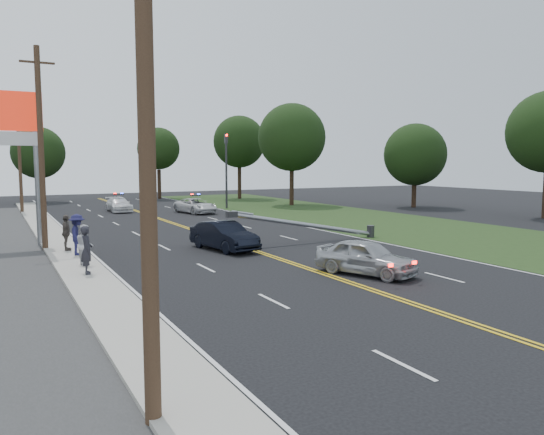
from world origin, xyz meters
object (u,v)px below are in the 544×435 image
waiting_sedan (366,257)px  bystander_c (77,235)px  emergency_b (119,205)px  bystander_b (85,245)px  pylon_sign (9,131)px  utility_pole_near (146,119)px  traffic_signal (226,164)px  utility_pole_far (19,154)px  emergency_a (196,206)px  bystander_d (66,233)px  fallen_streetlight (314,225)px  crashed_sedan (224,236)px  bystander_a (87,250)px  utility_pole_mid (41,148)px

waiting_sedan → bystander_c: 13.22m
waiting_sedan → emergency_b: waiting_sedan is taller
bystander_b → bystander_c: size_ratio=0.89×
pylon_sign → bystander_b: (2.39, -7.53, -5.03)m
utility_pole_near → traffic_signal: bearing=65.3°
pylon_sign → waiting_sedan: 19.23m
utility_pole_far → emergency_a: bearing=-28.6°
emergency_a → bystander_d: bystander_d is taller
fallen_streetlight → crashed_sedan: (-5.44, -0.12, -0.20)m
bystander_a → bystander_b: size_ratio=1.09×
pylon_sign → crashed_sedan: size_ratio=1.84×
utility_pole_mid → bystander_a: bearing=-83.3°
fallen_streetlight → bystander_c: (-12.24, 1.08, 0.15)m
fallen_streetlight → bystander_a: size_ratio=5.05×
bystander_c → bystander_d: bearing=21.4°
crashed_sedan → bystander_d: bystander_d is taller
emergency_b → utility_pole_mid: bearing=-112.3°
fallen_streetlight → bystander_c: 12.29m
fallen_streetlight → utility_pole_near: 21.27m
fallen_streetlight → utility_pole_near: utility_pole_near is taller
traffic_signal → waiting_sedan: 31.11m
pylon_sign → utility_pole_far: (1.30, 20.00, -0.91)m
utility_pole_far → bystander_a: bearing=-88.3°
fallen_streetlight → utility_pole_mid: 14.58m
bystander_b → emergency_b: bearing=-20.3°
traffic_signal → bystander_d: 25.73m
crashed_sedan → emergency_b: crashed_sedan is taller
traffic_signal → emergency_a: bearing=-143.1°
pylon_sign → emergency_a: size_ratio=1.74×
utility_pole_near → emergency_b: (7.67, 39.30, -4.46)m
emergency_a → emergency_b: size_ratio=1.06×
crashed_sedan → emergency_b: bearing=80.1°
bystander_d → emergency_b: bearing=-10.1°
utility_pole_far → bystander_d: 23.73m
emergency_a → utility_pole_far: bearing=140.3°
traffic_signal → utility_pole_far: utility_pole_far is taller
traffic_signal → utility_pole_near: bearing=-114.7°
crashed_sedan → emergency_b: size_ratio=1.01×
crashed_sedan → utility_pole_near: bearing=-127.2°
utility_pole_mid → emergency_a: utility_pole_mid is taller
utility_pole_near → bystander_c: utility_pole_near is taller
traffic_signal → bystander_b: bearing=-124.9°
utility_pole_near → utility_pole_mid: (0.00, 20.00, 0.00)m
traffic_signal → bystander_b: size_ratio=4.15×
crashed_sedan → waiting_sedan: size_ratio=1.07×
utility_pole_near → emergency_a: bearing=69.2°
crashed_sedan → bystander_a: (-7.08, -3.33, 0.33)m
bystander_c → utility_pole_near: bearing=-173.3°
traffic_signal → bystander_b: (-16.41, -23.53, -3.24)m
crashed_sedan → utility_pole_mid: bearing=142.0°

